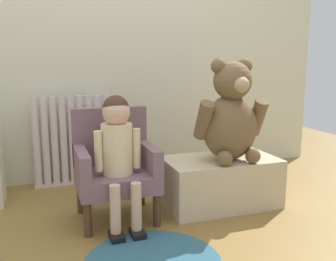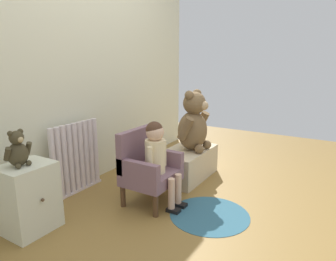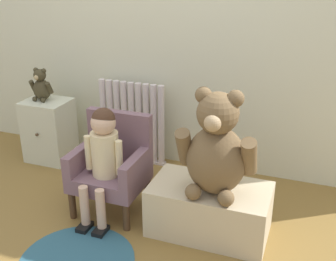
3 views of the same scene
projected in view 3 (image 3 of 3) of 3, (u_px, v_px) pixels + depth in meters
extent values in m
plane|color=olive|center=(88.00, 242.00, 2.46)|extent=(6.00, 6.00, 0.00)
cube|color=beige|center=(160.00, 7.00, 3.02)|extent=(3.80, 0.05, 2.40)
cylinder|color=silver|center=(104.00, 117.00, 3.39)|extent=(0.05, 0.05, 0.63)
cylinder|color=silver|center=(111.00, 118.00, 3.37)|extent=(0.05, 0.05, 0.63)
cylinder|color=silver|center=(118.00, 119.00, 3.35)|extent=(0.05, 0.05, 0.63)
cylinder|color=silver|center=(125.00, 120.00, 3.33)|extent=(0.05, 0.05, 0.63)
cylinder|color=silver|center=(132.00, 121.00, 3.31)|extent=(0.05, 0.05, 0.63)
cylinder|color=silver|center=(139.00, 122.00, 3.29)|extent=(0.05, 0.05, 0.63)
cylinder|color=silver|center=(146.00, 123.00, 3.27)|extent=(0.05, 0.05, 0.63)
cylinder|color=silver|center=(154.00, 124.00, 3.25)|extent=(0.05, 0.05, 0.63)
cylinder|color=silver|center=(161.00, 125.00, 3.23)|extent=(0.05, 0.05, 0.63)
cube|color=silver|center=(133.00, 158.00, 3.44)|extent=(0.56, 0.05, 0.02)
cube|color=beige|center=(49.00, 130.00, 3.37)|extent=(0.35, 0.29, 0.50)
sphere|color=#4C3823|center=(37.00, 135.00, 3.22)|extent=(0.02, 0.02, 0.02)
cube|color=#775763|center=(110.00, 178.00, 2.68)|extent=(0.44, 0.39, 0.10)
cube|color=#775763|center=(120.00, 136.00, 2.73)|extent=(0.44, 0.06, 0.34)
cube|color=#775763|center=(82.00, 156.00, 2.69)|extent=(0.06, 0.39, 0.14)
cube|color=#775763|center=(137.00, 166.00, 2.57)|extent=(0.06, 0.39, 0.14)
cylinder|color=#4C331E|center=(72.00, 205.00, 2.65)|extent=(0.04, 0.04, 0.18)
cylinder|color=#4C331E|center=(126.00, 217.00, 2.53)|extent=(0.04, 0.04, 0.18)
cylinder|color=#4C331E|center=(98.00, 181.00, 2.93)|extent=(0.04, 0.04, 0.18)
cylinder|color=#4C331E|center=(147.00, 190.00, 2.81)|extent=(0.04, 0.04, 0.18)
cylinder|color=beige|center=(105.00, 154.00, 2.57)|extent=(0.17, 0.17, 0.28)
sphere|color=#D8AD8E|center=(103.00, 123.00, 2.49)|extent=(0.15, 0.15, 0.15)
sphere|color=#472D1E|center=(103.00, 119.00, 2.49)|extent=(0.14, 0.14, 0.14)
cylinder|color=#D8AD8E|center=(85.00, 205.00, 2.53)|extent=(0.06, 0.06, 0.25)
cube|color=black|center=(85.00, 227.00, 2.56)|extent=(0.07, 0.11, 0.03)
cylinder|color=#D8AD8E|center=(101.00, 209.00, 2.49)|extent=(0.06, 0.06, 0.25)
cube|color=black|center=(101.00, 231.00, 2.53)|extent=(0.07, 0.11, 0.03)
cylinder|color=beige|center=(88.00, 152.00, 2.58)|extent=(0.04, 0.04, 0.22)
cylinder|color=beige|center=(119.00, 158.00, 2.52)|extent=(0.04, 0.04, 0.22)
cube|color=beige|center=(209.00, 209.00, 2.50)|extent=(0.70, 0.39, 0.30)
ellipsoid|color=brown|center=(216.00, 160.00, 2.32)|extent=(0.33, 0.29, 0.39)
sphere|color=brown|center=(218.00, 113.00, 2.20)|extent=(0.23, 0.23, 0.23)
sphere|color=tan|center=(213.00, 123.00, 2.12)|extent=(0.09, 0.09, 0.09)
sphere|color=brown|center=(203.00, 95.00, 2.21)|extent=(0.09, 0.09, 0.09)
sphere|color=brown|center=(236.00, 99.00, 2.15)|extent=(0.09, 0.09, 0.09)
cylinder|color=brown|center=(185.00, 147.00, 2.34)|extent=(0.09, 0.17, 0.24)
cylinder|color=brown|center=(249.00, 157.00, 2.23)|extent=(0.09, 0.17, 0.24)
sphere|color=brown|center=(193.00, 192.00, 2.30)|extent=(0.09, 0.09, 0.09)
sphere|color=brown|center=(226.00, 198.00, 2.24)|extent=(0.09, 0.09, 0.09)
ellipsoid|color=#3E3722|center=(42.00, 90.00, 3.26)|extent=(0.14, 0.12, 0.16)
sphere|color=#3E3722|center=(40.00, 75.00, 3.21)|extent=(0.09, 0.09, 0.09)
sphere|color=tan|center=(36.00, 77.00, 3.17)|extent=(0.04, 0.04, 0.04)
sphere|color=#3E3722|center=(36.00, 70.00, 3.21)|extent=(0.04, 0.04, 0.04)
sphere|color=#3E3722|center=(44.00, 71.00, 3.19)|extent=(0.04, 0.04, 0.04)
cylinder|color=#3E3722|center=(33.00, 86.00, 3.27)|extent=(0.04, 0.07, 0.10)
cylinder|color=#3E3722|center=(49.00, 88.00, 3.22)|extent=(0.04, 0.07, 0.10)
sphere|color=#3E3722|center=(35.00, 99.00, 3.25)|extent=(0.04, 0.04, 0.04)
sphere|color=#3E3722|center=(43.00, 100.00, 3.23)|extent=(0.04, 0.04, 0.04)
cylinder|color=#2D5C6F|center=(77.00, 260.00, 2.30)|extent=(0.63, 0.63, 0.01)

